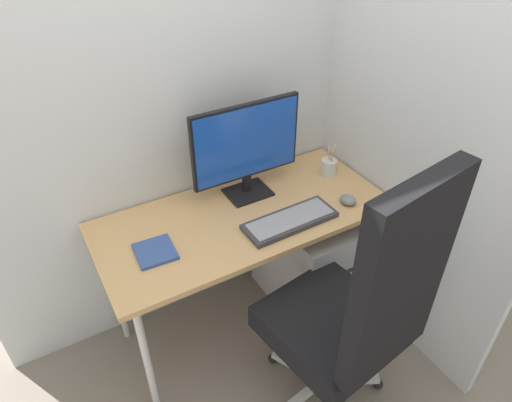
{
  "coord_description": "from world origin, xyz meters",
  "views": [
    {
      "loc": [
        -0.77,
        -1.43,
        2.0
      ],
      "look_at": [
        0.03,
        -0.06,
        0.83
      ],
      "focal_mm": 32.05,
      "sensor_mm": 36.0,
      "label": 1
    }
  ],
  "objects": [
    {
      "name": "wall_back",
      "position": [
        0.0,
        0.33,
        1.4
      ],
      "size": [
        2.26,
        0.04,
        2.8
      ],
      "primitive_type": "cube",
      "color": "silver",
      "rests_on": "ground_plane"
    },
    {
      "name": "pen_holder",
      "position": [
        0.53,
        0.08,
        0.77
      ],
      "size": [
        0.08,
        0.08,
        0.17
      ],
      "color": "silver",
      "rests_on": "desk"
    },
    {
      "name": "filing_cabinet",
      "position": [
        0.38,
        -0.01,
        0.3
      ],
      "size": [
        0.38,
        0.57,
        0.6
      ],
      "color": "#B2B5BA",
      "rests_on": "ground_plane"
    },
    {
      "name": "ground_plane",
      "position": [
        0.0,
        0.0,
        0.0
      ],
      "size": [
        8.0,
        8.0,
        0.0
      ],
      "primitive_type": "plane",
      "color": "slate"
    },
    {
      "name": "mouse",
      "position": [
        0.46,
        -0.17,
        0.75
      ],
      "size": [
        0.08,
        0.09,
        0.04
      ],
      "primitive_type": "ellipsoid",
      "rotation": [
        0.0,
        0.0,
        0.13
      ],
      "color": "slate",
      "rests_on": "desk"
    },
    {
      "name": "wall_side_right",
      "position": [
        0.69,
        -0.13,
        1.4
      ],
      "size": [
        0.04,
        1.53,
        2.8
      ],
      "primitive_type": "cube",
      "color": "silver",
      "rests_on": "ground_plane"
    },
    {
      "name": "office_chair",
      "position": [
        0.12,
        -0.65,
        0.65
      ],
      "size": [
        0.56,
        0.59,
        1.32
      ],
      "color": "black",
      "rests_on": "ground_plane"
    },
    {
      "name": "desk",
      "position": [
        0.0,
        0.0,
        0.67
      ],
      "size": [
        1.33,
        0.6,
        0.73
      ],
      "color": "tan",
      "rests_on": "ground_plane"
    },
    {
      "name": "notebook",
      "position": [
        -0.44,
        -0.05,
        0.74
      ],
      "size": [
        0.16,
        0.17,
        0.02
      ],
      "primitive_type": "cube",
      "rotation": [
        0.0,
        0.0,
        -0.07
      ],
      "color": "#334C8C",
      "rests_on": "desk"
    },
    {
      "name": "monitor",
      "position": [
        0.1,
        0.14,
        0.98
      ],
      "size": [
        0.53,
        0.16,
        0.45
      ],
      "color": "black",
      "rests_on": "desk"
    },
    {
      "name": "keyboard",
      "position": [
        0.15,
        -0.16,
        0.74
      ],
      "size": [
        0.43,
        0.16,
        0.03
      ],
      "color": "#333338",
      "rests_on": "desk"
    }
  ]
}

